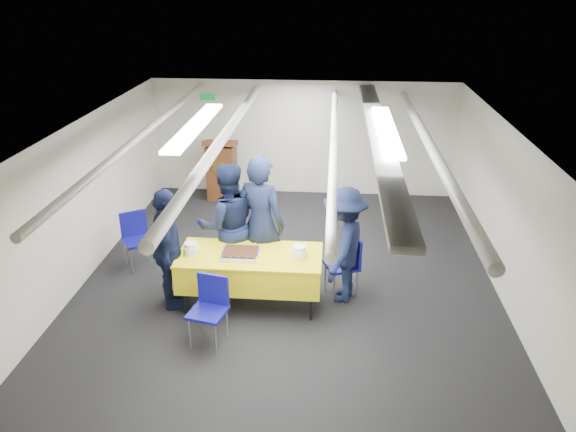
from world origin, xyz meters
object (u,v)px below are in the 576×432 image
object	(u,v)px
sailor_a	(261,223)
chair_right	(347,260)
chair_near	(210,303)
sailor_b	(228,225)
serving_table	(250,268)
sheet_cake	(241,254)
podium	(222,169)
sailor_d	(344,245)
chair_left	(136,234)
sailor_c	(168,250)

from	to	relation	value
sailor_a	chair_right	bearing A→B (deg)	-166.06
chair_near	sailor_b	bearing A→B (deg)	91.24
serving_table	sailor_a	xyz separation A→B (m)	(0.08, 0.52, 0.43)
sheet_cake	podium	distance (m)	4.12
chair_right	sailor_a	bearing A→B (deg)	174.59
sheet_cake	chair_near	bearing A→B (deg)	-107.89
serving_table	sheet_cake	bearing A→B (deg)	-148.26
chair_right	sailor_a	distance (m)	1.31
serving_table	sheet_cake	world-z (taller)	sheet_cake
sailor_a	sheet_cake	bearing A→B (deg)	91.20
podium	sailor_d	bearing A→B (deg)	-56.80
chair_left	sailor_b	distance (m)	1.60
chair_near	sailor_b	xyz separation A→B (m)	(-0.03, 1.44, 0.38)
podium	serving_table	bearing A→B (deg)	-73.74
podium	sailor_b	world-z (taller)	sailor_b
serving_table	chair_left	xyz separation A→B (m)	(-1.91, 0.97, -0.03)
chair_right	sailor_c	distance (m)	2.45
sailor_d	sailor_b	bearing A→B (deg)	-85.47
chair_left	sailor_a	size ratio (longest dim) A/B	0.44
sheet_cake	podium	world-z (taller)	podium
podium	chair_left	xyz separation A→B (m)	(-0.76, -2.94, -0.08)
chair_right	chair_left	size ratio (longest dim) A/B	1.00
chair_near	sailor_b	distance (m)	1.49
sheet_cake	chair_near	xyz separation A→B (m)	(-0.25, -0.79, -0.28)
sailor_a	podium	bearing A→B (deg)	-50.82
chair_near	sheet_cake	bearing A→B (deg)	72.11
sheet_cake	podium	bearing A→B (deg)	104.47
sailor_b	sailor_c	size ratio (longest dim) A/B	1.08
chair_right	sailor_a	xyz separation A→B (m)	(-1.22, 0.12, 0.46)
sheet_cake	chair_left	distance (m)	2.09
sailor_d	chair_near	bearing A→B (deg)	-39.61
sailor_a	sailor_c	world-z (taller)	sailor_a
chair_near	sailor_a	distance (m)	1.52
sailor_a	sailor_d	xyz separation A→B (m)	(1.16, -0.25, -0.17)
podium	sailor_c	xyz separation A→B (m)	(0.07, -4.02, 0.23)
sheet_cake	chair_right	xyz separation A→B (m)	(1.42, 0.48, -0.28)
sailor_a	sailor_c	distance (m)	1.32
chair_near	sailor_d	world-z (taller)	sailor_d
sailor_a	sailor_d	size ratio (longest dim) A/B	1.20
chair_left	sailor_d	distance (m)	3.24
sailor_b	chair_near	bearing A→B (deg)	70.50
chair_near	chair_right	world-z (taller)	same
serving_table	sailor_c	world-z (taller)	sailor_c
chair_right	chair_near	bearing A→B (deg)	-142.94
sheet_cake	chair_left	size ratio (longest dim) A/B	0.56
podium	chair_right	bearing A→B (deg)	-55.11
sheet_cake	sailor_d	xyz separation A→B (m)	(1.36, 0.34, 0.01)
sailor_b	sailor_d	world-z (taller)	sailor_b
sailor_a	sailor_b	world-z (taller)	sailor_a
chair_left	sailor_b	xyz separation A→B (m)	(1.51, -0.39, 0.38)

